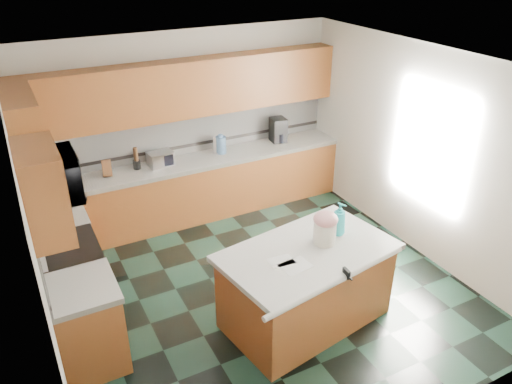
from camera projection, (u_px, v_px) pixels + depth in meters
floor at (258, 288)px, 6.06m from camera, size 4.60×4.60×0.00m
ceiling at (259, 65)px, 4.82m from camera, size 4.60×4.60×0.00m
wall_back at (185, 125)px, 7.26m from camera, size 4.60×0.04×2.70m
wall_front at (408, 318)px, 3.61m from camera, size 4.60×0.04×2.70m
wall_left at (31, 243)px, 4.49m from camera, size 0.04×4.60×2.70m
wall_right at (419, 151)px, 6.39m from camera, size 0.04×4.60×2.70m
back_base_cab at (196, 190)px, 7.44m from camera, size 4.60×0.60×0.86m
back_countertop at (194, 162)px, 7.22m from camera, size 4.60×0.64×0.06m
back_upper_cab at (186, 88)px, 6.85m from camera, size 4.60×0.33×0.78m
back_backsplash at (186, 133)px, 7.29m from camera, size 4.60×0.02×0.63m
back_accent_band at (187, 146)px, 7.38m from camera, size 4.60×0.01×0.05m
left_base_cab_rear at (64, 248)px, 6.06m from camera, size 0.60×0.82×0.86m
left_counter_rear at (57, 216)px, 5.85m from camera, size 0.64×0.82×0.06m
left_base_cab_front at (88, 326)px, 4.85m from camera, size 0.60×0.72×0.86m
left_counter_front at (81, 289)px, 4.64m from camera, size 0.64×0.72×0.06m
left_backsplash at (31, 225)px, 4.99m from camera, size 0.02×2.30×0.63m
left_accent_band at (35, 242)px, 5.08m from camera, size 0.01×2.30×0.05m
left_upper_cab_rear at (24, 129)px, 5.41m from camera, size 0.33×1.09×0.78m
left_upper_cab_front at (43, 192)px, 4.10m from camera, size 0.33×0.72×0.78m
range_body at (75, 284)px, 5.43m from camera, size 0.60×0.76×0.88m
range_oven_door at (102, 279)px, 5.57m from camera, size 0.02×0.68×0.55m
range_cooktop at (67, 248)px, 5.22m from camera, size 0.62×0.78×0.04m
range_handle at (100, 250)px, 5.40m from camera, size 0.02×0.66×0.02m
range_backguard at (39, 245)px, 5.06m from camera, size 0.06×0.76×0.18m
microwave at (53, 177)px, 4.84m from camera, size 0.50×0.73×0.41m
island_base at (306, 288)px, 5.38m from camera, size 1.84×1.24×0.86m
island_top at (308, 252)px, 5.17m from camera, size 1.95×1.35×0.06m
island_bullnose at (339, 281)px, 4.75m from camera, size 1.79×0.35×0.06m
treat_jar at (325, 233)px, 5.23m from camera, size 0.26×0.26×0.25m
treat_jar_lid at (326, 219)px, 5.15m from camera, size 0.26×0.26×0.16m
treat_jar_knob at (326, 215)px, 5.13m from camera, size 0.08×0.03×0.03m
treat_jar_knob_end_l at (323, 216)px, 5.11m from camera, size 0.05×0.05×0.05m
treat_jar_knob_end_r at (329, 214)px, 5.14m from camera, size 0.05×0.05×0.05m
soap_bottle_island at (339, 219)px, 5.35m from camera, size 0.19×0.19×0.38m
paper_sheet_a at (295, 266)px, 4.91m from camera, size 0.32×0.25×0.00m
paper_sheet_b at (281, 261)px, 4.98m from camera, size 0.26×0.20×0.00m
clamp_body at (346, 273)px, 4.79m from camera, size 0.04×0.10×0.09m
clamp_handle at (350, 278)px, 4.75m from camera, size 0.02×0.07×0.02m
knife_block at (107, 168)px, 6.70m from camera, size 0.15×0.19×0.24m
utensil_crock at (137, 165)px, 6.91m from camera, size 0.10×0.10×0.13m
utensil_bundle at (136, 154)px, 6.84m from camera, size 0.06×0.06×0.19m
toaster_oven at (161, 159)px, 7.01m from camera, size 0.36×0.27×0.20m
toaster_oven_door at (163, 161)px, 6.92m from camera, size 0.30×0.01×0.16m
paper_towel at (217, 145)px, 7.40m from camera, size 0.11×0.11×0.25m
paper_towel_base at (217, 152)px, 7.45m from camera, size 0.17×0.17×0.01m
water_jug at (221, 145)px, 7.39m from camera, size 0.15×0.15×0.25m
water_jug_neck at (221, 136)px, 7.32m from camera, size 0.07×0.07×0.04m
coffee_maker at (278, 130)px, 7.78m from camera, size 0.25×0.27×0.38m
coffee_carafe at (280, 138)px, 7.79m from camera, size 0.16×0.16×0.16m
soap_bottle_back at (278, 135)px, 7.79m from camera, size 0.14×0.14×0.22m
soap_back_cap at (279, 128)px, 7.73m from camera, size 0.02×0.02×0.03m
window_light_proxy at (430, 146)px, 6.15m from camera, size 0.02×1.40×1.10m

